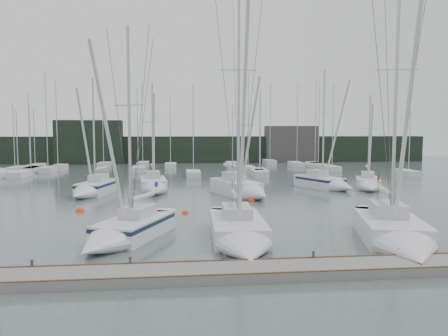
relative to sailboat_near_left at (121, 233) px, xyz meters
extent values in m
plane|color=#485856|center=(7.00, -1.00, -0.53)|extent=(160.00, 160.00, 0.00)
cube|color=slate|center=(7.00, -6.00, -0.33)|extent=(24.00, 2.00, 0.40)
cube|color=black|center=(7.00, 61.00, 1.97)|extent=(90.00, 4.00, 5.00)
cube|color=black|center=(-13.00, 59.00, 3.47)|extent=(12.00, 3.00, 8.00)
cube|color=#43403D|center=(25.00, 59.00, 2.97)|extent=(10.00, 3.00, 7.00)
cube|color=silver|center=(-9.07, 50.96, -0.18)|extent=(1.80, 4.50, 0.90)
cylinder|color=#ACAFB4|center=(-9.07, 50.46, 4.75)|extent=(0.12, 0.12, 8.95)
cube|color=silver|center=(-19.80, 35.68, -0.18)|extent=(1.80, 4.50, 0.90)
cube|color=silver|center=(33.77, 31.99, -0.18)|extent=(1.80, 4.50, 0.90)
cylinder|color=#ACAFB4|center=(33.77, 31.49, 4.29)|extent=(0.12, 0.12, 8.05)
cube|color=silver|center=(-20.43, 43.20, -0.18)|extent=(1.80, 4.50, 0.90)
cylinder|color=#ACAFB4|center=(-20.43, 42.70, 4.83)|extent=(0.12, 0.12, 9.12)
cube|color=silver|center=(2.00, 48.00, -0.18)|extent=(1.80, 4.50, 0.90)
cylinder|color=#ACAFB4|center=(2.00, 47.50, 5.65)|extent=(0.12, 0.12, 10.75)
cube|color=silver|center=(-17.46, 35.90, -0.18)|extent=(1.80, 4.50, 0.90)
cylinder|color=#ACAFB4|center=(-17.46, 35.40, 4.29)|extent=(0.12, 0.12, 8.05)
cube|color=silver|center=(-19.20, 48.38, -0.18)|extent=(1.80, 4.50, 0.90)
cylinder|color=#ACAFB4|center=(-19.20, 47.88, 4.55)|extent=(0.12, 0.12, 8.57)
cube|color=silver|center=(-2.60, 41.50, -0.18)|extent=(1.80, 4.50, 0.90)
cylinder|color=#ACAFB4|center=(-2.60, 41.00, 5.88)|extent=(0.12, 0.12, 11.23)
cube|color=silver|center=(13.51, 40.80, -0.18)|extent=(1.80, 4.50, 0.90)
cylinder|color=#ACAFB4|center=(13.51, 40.30, 7.05)|extent=(0.12, 0.12, 13.56)
cube|color=silver|center=(5.16, 33.76, -0.18)|extent=(1.80, 4.50, 0.90)
cylinder|color=#ACAFB4|center=(5.16, 33.26, 5.87)|extent=(0.12, 0.12, 11.20)
cube|color=silver|center=(13.88, 33.66, -0.18)|extent=(1.80, 4.50, 0.90)
cylinder|color=#ACAFB4|center=(13.88, 33.16, 5.40)|extent=(0.12, 0.12, 10.25)
cube|color=silver|center=(23.12, 48.55, -0.18)|extent=(1.80, 4.50, 0.90)
cylinder|color=#ACAFB4|center=(23.12, 48.05, 6.72)|extent=(0.12, 0.12, 12.89)
cube|color=silver|center=(14.43, 36.10, -0.18)|extent=(1.80, 4.50, 0.90)
cylinder|color=#ACAFB4|center=(14.43, 35.60, 5.84)|extent=(0.12, 0.12, 11.15)
cube|color=silver|center=(-2.72, 51.80, -0.18)|extent=(1.80, 4.50, 0.90)
cylinder|color=#ACAFB4|center=(-2.72, 51.30, 6.95)|extent=(0.12, 0.12, 13.36)
cube|color=silver|center=(19.77, 54.42, -0.18)|extent=(1.80, 4.50, 0.90)
cylinder|color=#ACAFB4|center=(19.77, 53.92, 7.11)|extent=(0.12, 0.12, 13.69)
cube|color=silver|center=(25.80, 45.37, -0.18)|extent=(1.80, 4.50, 0.90)
cylinder|color=#ACAFB4|center=(25.80, 44.87, 6.74)|extent=(0.12, 0.12, 12.93)
cube|color=silver|center=(12.39, 49.94, -0.18)|extent=(1.80, 4.50, 0.90)
cylinder|color=#ACAFB4|center=(12.39, 49.44, 5.05)|extent=(0.12, 0.12, 9.56)
cube|color=silver|center=(-15.19, 46.30, -0.18)|extent=(1.80, 4.50, 0.90)
cylinder|color=#ACAFB4|center=(-15.19, 45.80, 6.67)|extent=(0.12, 0.12, 12.80)
cube|color=silver|center=(-17.91, 42.38, -0.18)|extent=(1.80, 4.50, 0.90)
cylinder|color=#ACAFB4|center=(-17.91, 41.88, 4.73)|extent=(0.12, 0.12, 8.91)
cube|color=silver|center=(-18.00, 42.39, -0.18)|extent=(1.80, 4.50, 0.90)
cylinder|color=#ACAFB4|center=(-18.00, 41.89, 5.59)|extent=(0.12, 0.12, 10.64)
cube|color=silver|center=(-15.67, 42.72, -0.18)|extent=(1.80, 4.50, 0.90)
cylinder|color=#ACAFB4|center=(-15.67, 42.22, 7.17)|extent=(0.12, 0.12, 13.79)
cube|color=silver|center=(26.17, 40.11, -0.18)|extent=(1.80, 4.50, 0.90)
cylinder|color=#ACAFB4|center=(26.17, 39.61, 6.36)|extent=(0.12, 0.12, 12.18)
cube|color=silver|center=(25.81, 47.20, -0.18)|extent=(1.80, 4.50, 0.90)
cylinder|color=#ACAFB4|center=(25.81, 46.70, 7.07)|extent=(0.12, 0.12, 13.59)
cube|color=silver|center=(0.58, 1.40, -0.13)|extent=(4.50, 6.09, 1.33)
cone|color=silver|center=(-0.93, -2.25, -0.13)|extent=(3.29, 3.18, 2.57)
cube|color=#B7B7BB|center=(0.75, 1.81, 0.85)|extent=(2.16, 2.59, 0.62)
cylinder|color=#ACAFB4|center=(0.43, 1.04, 5.84)|extent=(0.16, 0.16, 10.60)
cylinder|color=silver|center=(1.01, 2.42, 1.64)|extent=(1.27, 2.59, 0.25)
cube|color=#0F1E39|center=(0.58, 1.40, 0.31)|extent=(4.52, 6.12, 0.22)
cube|color=navy|center=(1.71, 4.12, 2.13)|extent=(0.20, 0.45, 0.32)
cube|color=silver|center=(6.41, 0.77, -0.13)|extent=(3.14, 6.71, 1.35)
cone|color=silver|center=(6.22, -3.94, -0.13)|extent=(2.99, 2.94, 2.87)
cube|color=#B7B7BB|center=(6.43, 1.22, 0.86)|extent=(1.69, 2.70, 0.63)
cylinder|color=#ACAFB4|center=(6.39, 0.30, 7.40)|extent=(0.16, 0.16, 13.71)
cylinder|color=silver|center=(6.46, 2.09, 1.67)|extent=(0.38, 3.23, 0.25)
cube|color=navy|center=(6.55, 4.25, 2.17)|extent=(0.04, 0.49, 0.32)
cube|color=silver|center=(14.76, -0.67, -0.07)|extent=(4.66, 7.16, 1.54)
cone|color=silver|center=(13.56, -5.23, -0.07)|extent=(3.70, 3.52, 3.08)
cube|color=#B7B7BB|center=(14.89, -0.18, 1.06)|extent=(2.31, 2.98, 0.72)
cylinder|color=#ACAFB4|center=(14.64, -1.13, 7.39)|extent=(0.19, 0.19, 13.37)
cylinder|color=silver|center=(15.10, 0.60, 1.99)|extent=(1.10, 3.19, 0.29)
cube|color=maroon|center=(15.65, 2.72, 2.55)|extent=(0.16, 0.54, 0.37)
cube|color=silver|center=(-4.69, 19.36, -0.10)|extent=(3.48, 5.74, 1.44)
cone|color=silver|center=(-5.50, 15.63, -0.10)|extent=(2.83, 2.75, 2.40)
cube|color=#B7B7BB|center=(-4.59, 19.83, 0.96)|extent=(1.74, 2.37, 0.67)
cylinder|color=#ACAFB4|center=(-4.77, 18.99, 5.54)|extent=(0.17, 0.17, 9.84)
cylinder|color=silver|center=(-4.46, 20.41, 1.82)|extent=(0.82, 2.61, 0.27)
cube|color=#0F1E39|center=(-4.69, 19.36, 0.38)|extent=(3.50, 5.76, 0.24)
cube|color=silver|center=(0.59, 21.40, -0.08)|extent=(3.01, 6.04, 1.49)
cone|color=silver|center=(0.98, 17.25, -0.08)|extent=(2.70, 2.72, 2.48)
cube|color=#B7B7BB|center=(0.54, 21.90, 1.01)|extent=(1.57, 2.45, 0.69)
cylinder|color=#ACAFB4|center=(0.63, 20.99, 5.45)|extent=(0.18, 0.18, 9.58)
cylinder|color=silver|center=(0.48, 22.56, 1.90)|extent=(0.54, 2.86, 0.28)
cube|color=silver|center=(8.61, 17.10, -0.03)|extent=(4.45, 6.27, 1.67)
cone|color=silver|center=(9.99, 13.27, -0.03)|extent=(3.35, 3.21, 2.67)
cube|color=#B7B7BB|center=(8.42, 17.62, 1.20)|extent=(2.16, 2.64, 0.78)
cylinder|color=#ACAFB4|center=(8.74, 16.72, 6.14)|extent=(0.20, 0.20, 10.66)
cylinder|color=silver|center=(8.22, 18.17, 2.20)|extent=(1.24, 2.73, 0.31)
cube|color=silver|center=(18.17, 21.27, -0.09)|extent=(4.31, 5.71, 1.47)
cone|color=silver|center=(19.57, 17.88, -0.09)|extent=(3.19, 3.00, 2.54)
cube|color=#B7B7BB|center=(17.98, 21.72, 0.99)|extent=(2.08, 2.43, 0.68)
cylinder|color=#ACAFB4|center=(18.31, 20.93, 6.24)|extent=(0.18, 0.18, 11.20)
cylinder|color=silver|center=(17.77, 22.21, 1.87)|extent=(1.21, 2.42, 0.27)
cube|color=#0F1E39|center=(18.17, 21.27, 0.40)|extent=(4.34, 5.74, 0.24)
cube|color=silver|center=(23.07, 20.43, -0.13)|extent=(3.75, 5.25, 1.35)
cone|color=silver|center=(21.89, 17.23, -0.13)|extent=(2.81, 2.69, 2.24)
cube|color=#B7B7BB|center=(23.22, 20.85, 0.86)|extent=(1.82, 2.22, 0.63)
cylinder|color=#ACAFB4|center=(22.95, 20.11, 4.89)|extent=(0.16, 0.16, 8.68)
cylinder|color=silver|center=(23.40, 21.33, 1.67)|extent=(1.04, 2.27, 0.25)
sphere|color=#F33F15|center=(3.60, 8.20, -0.53)|extent=(0.50, 0.50, 0.50)
sphere|color=#F33F15|center=(9.39, 13.06, -0.53)|extent=(0.61, 0.61, 0.61)
sphere|color=#F33F15|center=(-4.24, 9.84, -0.53)|extent=(0.68, 0.68, 0.68)
ellipsoid|color=white|center=(6.79, 0.54, 5.82)|extent=(0.30, 0.44, 0.18)
cube|color=gray|center=(6.54, 0.47, 5.84)|extent=(0.43, 0.23, 0.10)
cube|color=gray|center=(7.04, 0.60, 5.84)|extent=(0.43, 0.23, 0.10)
camera|label=1|loc=(3.01, -23.45, 5.47)|focal=35.00mm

